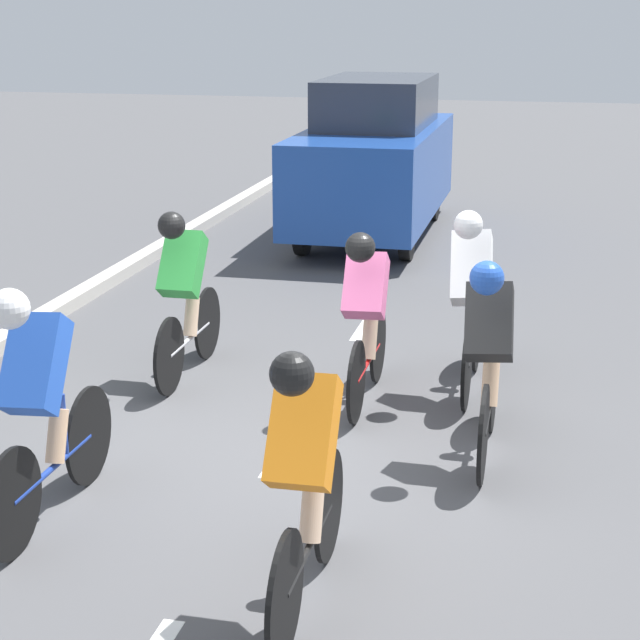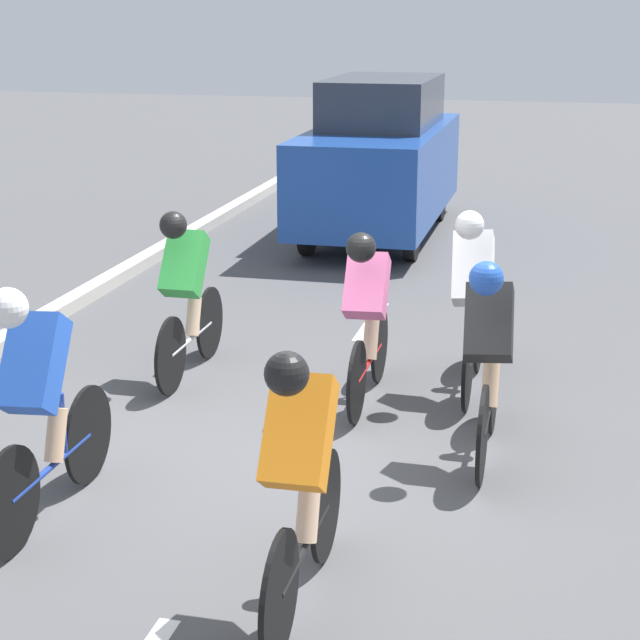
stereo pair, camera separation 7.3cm
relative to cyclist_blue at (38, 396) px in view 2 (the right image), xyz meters
The scene contains 10 objects.
ground_plane 2.00m from the cyclist_blue, 129.74° to the right, with size 60.00×60.00×0.00m, color #4C4C4F.
lane_stripe_mid 2.16m from the cyclist_blue, 125.72° to the right, with size 0.12×1.40×0.01m, color white.
lane_stripe_far 5.02m from the cyclist_blue, 103.55° to the right, with size 0.12×1.40×0.01m, color white.
cyclist_blue is the anchor object (origin of this frame).
cyclist_pink 2.93m from the cyclist_blue, 122.06° to the right, with size 0.33×1.63×1.47m.
cyclist_orange 1.91m from the cyclist_blue, 160.91° to the left, with size 0.32×1.67×1.53m.
cyclist_white 3.78m from the cyclist_blue, 128.38° to the right, with size 0.37×1.70×1.58m.
cyclist_green 2.76m from the cyclist_blue, 88.61° to the right, with size 0.32×1.65×1.51m.
cyclist_black 3.04m from the cyclist_blue, 148.37° to the right, with size 0.35×1.65×1.51m.
support_car 9.03m from the cyclist_blue, 92.96° to the right, with size 1.70×4.39×2.16m.
Camera 2 is at (-1.92, 6.93, 3.12)m, focal length 60.00 mm.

